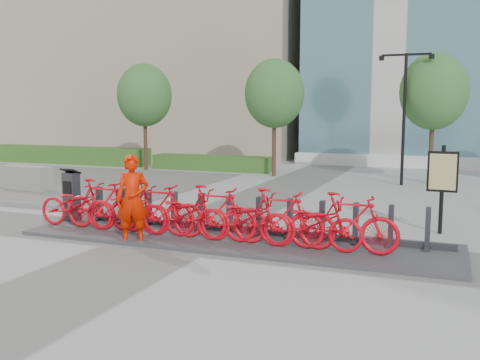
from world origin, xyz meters
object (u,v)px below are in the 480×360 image
(bike_0, at_px, (76,205))
(map_sign, at_px, (443,175))
(jersey_barrier, at_px, (26,178))
(worker_red, at_px, (133,200))
(kiosk, at_px, (72,195))

(bike_0, bearing_deg, map_sign, -71.16)
(bike_0, height_order, jersey_barrier, bike_0)
(worker_red, bearing_deg, jersey_barrier, 123.78)
(map_sign, bearing_deg, kiosk, -163.36)
(worker_red, xyz_separation_m, jersey_barrier, (-8.10, 5.52, -0.54))
(worker_red, height_order, jersey_barrier, worker_red)
(jersey_barrier, bearing_deg, bike_0, -30.85)
(bike_0, distance_m, jersey_barrier, 7.81)
(worker_red, bearing_deg, bike_0, 139.95)
(bike_0, relative_size, worker_red, 1.06)
(bike_0, xyz_separation_m, map_sign, (8.14, 2.78, 0.75))
(jersey_barrier, distance_m, map_sign, 14.42)
(bike_0, height_order, map_sign, map_sign)
(kiosk, distance_m, jersey_barrier, 6.97)
(bike_0, height_order, worker_red, worker_red)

